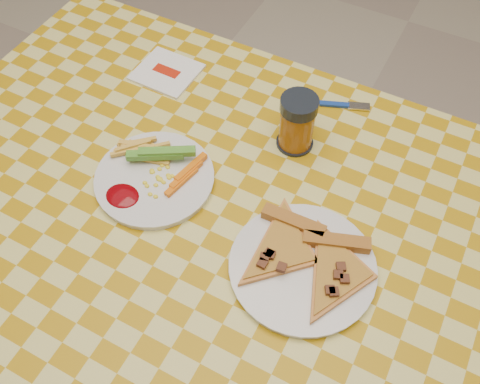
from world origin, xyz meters
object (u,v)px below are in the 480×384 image
object	(u,v)px
plate_right	(302,268)
drink_glass	(297,123)
plate_left	(155,179)
table	(221,237)

from	to	relation	value
plate_right	drink_glass	size ratio (longest dim) A/B	2.04
plate_right	drink_glass	distance (m)	0.28
plate_left	plate_right	distance (m)	0.32
table	drink_glass	world-z (taller)	drink_glass
table	plate_right	xyz separation A→B (m)	(0.17, -0.03, 0.08)
plate_left	plate_right	bearing A→B (deg)	-7.50
plate_left	drink_glass	bearing A→B (deg)	46.92
plate_right	drink_glass	xyz separation A→B (m)	(-0.13, 0.25, 0.05)
table	plate_right	world-z (taller)	plate_right
plate_left	table	bearing A→B (deg)	-4.74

